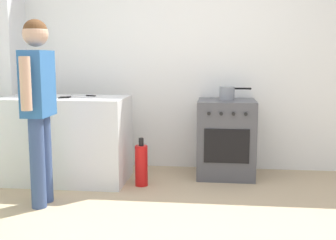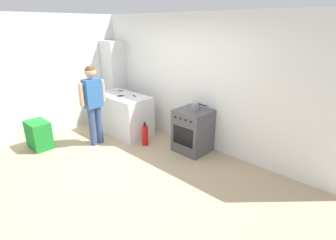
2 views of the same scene
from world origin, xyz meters
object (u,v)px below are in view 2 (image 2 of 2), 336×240
at_px(knife_chef, 123,97).
at_px(knife_bread, 117,91).
at_px(oven_left, 193,131).
at_px(pot, 196,106).
at_px(knife_carving, 133,95).
at_px(person, 93,99).
at_px(larder_cabinet, 115,81).
at_px(recycling_crate_lower, 40,141).
at_px(recycling_crate_upper, 38,128).
at_px(knife_utility, 119,95).
at_px(fire_extinguisher, 145,135).

bearing_deg(knife_chef, knife_bread, 156.49).
xyz_separation_m(oven_left, pot, (0.00, 0.06, 0.50)).
xyz_separation_m(knife_carving, knife_bread, (-0.57, -0.01, -0.00)).
distance_m(person, larder_cabinet, 1.59).
distance_m(recycling_crate_lower, recycling_crate_upper, 0.28).
bearing_deg(pot, recycling_crate_lower, -138.04).
bearing_deg(knife_carving, knife_utility, -126.50).
bearing_deg(larder_cabinet, knife_utility, -30.94).
bearing_deg(person, knife_carving, 83.17).
bearing_deg(fire_extinguisher, person, -140.10).
height_order(pot, fire_extinguisher, pot).
height_order(pot, knife_chef, pot).
height_order(knife_bread, larder_cabinet, larder_cabinet).
bearing_deg(person, fire_extinguisher, 39.90).
height_order(oven_left, pot, pot).
bearing_deg(knife_bread, knife_utility, -29.32).
bearing_deg(oven_left, knife_utility, -165.20).
xyz_separation_m(knife_bread, person, (0.46, -0.90, 0.07)).
distance_m(knife_bread, recycling_crate_upper, 1.89).
height_order(knife_chef, person, person).
xyz_separation_m(oven_left, larder_cabinet, (-2.65, 0.10, 0.57)).
bearing_deg(oven_left, recycling_crate_upper, -138.77).
xyz_separation_m(pot, knife_chef, (-1.59, -0.52, -0.02)).
height_order(knife_chef, fire_extinguisher, knife_chef).
bearing_deg(recycling_crate_upper, knife_utility, 69.04).
bearing_deg(recycling_crate_upper, oven_left, 41.23).
distance_m(pot, recycling_crate_upper, 3.18).
bearing_deg(knife_bread, knife_carving, 1.20).
bearing_deg(person, pot, 35.69).
relative_size(knife_chef, recycling_crate_upper, 0.55).
relative_size(person, larder_cabinet, 0.82).
bearing_deg(knife_carving, pot, 10.08).
distance_m(pot, knife_utility, 1.80).
distance_m(pot, person, 2.04).
height_order(knife_utility, recycling_crate_lower, knife_utility).
distance_m(oven_left, larder_cabinet, 2.71).
relative_size(pot, fire_extinguisher, 0.70).
distance_m(knife_bread, fire_extinguisher, 1.45).
bearing_deg(fire_extinguisher, pot, 31.48).
bearing_deg(person, recycling_crate_lower, -126.61).
bearing_deg(knife_chef, oven_left, 16.27).
height_order(knife_carving, recycling_crate_lower, knife_carving).
xyz_separation_m(knife_chef, knife_bread, (-0.53, 0.23, -0.00)).
relative_size(pot, knife_bread, 1.07).
bearing_deg(knife_carving, knife_bread, -178.80).
distance_m(knife_utility, person, 0.69).
distance_m(person, recycling_crate_upper, 1.26).
distance_m(knife_chef, fire_extinguisher, 0.99).
distance_m(knife_bread, recycling_crate_lower, 1.98).
bearing_deg(recycling_crate_lower, fire_extinguisher, 46.97).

